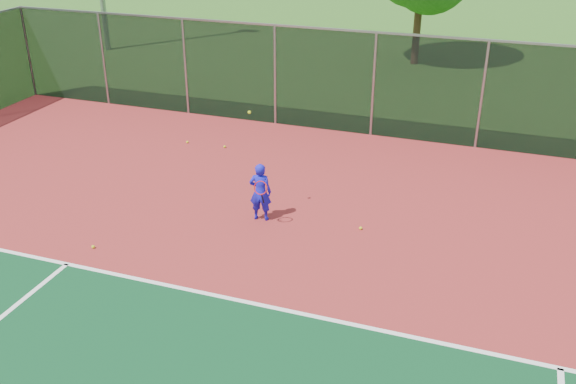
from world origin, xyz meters
name	(u,v)px	position (x,y,z in m)	size (l,w,h in m)	color
court_apron	(419,382)	(0.00, 2.00, 0.01)	(30.00, 20.00, 0.02)	maroon
fence_back	(482,94)	(0.00, 12.00, 1.56)	(30.00, 0.06, 3.03)	black
tennis_player	(260,192)	(-4.12, 6.01, 0.69)	(0.59, 0.61, 2.45)	#1715C8
practice_ball_1	(187,142)	(-7.79, 9.58, 0.06)	(0.07, 0.07, 0.07)	#C7D318
practice_ball_2	(361,228)	(-1.92, 6.27, 0.06)	(0.07, 0.07, 0.07)	#C7D318
practice_ball_3	(93,247)	(-6.88, 3.69, 0.06)	(0.07, 0.07, 0.07)	#C7D318
practice_ball_5	(225,147)	(-6.63, 9.60, 0.06)	(0.07, 0.07, 0.07)	#C7D318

